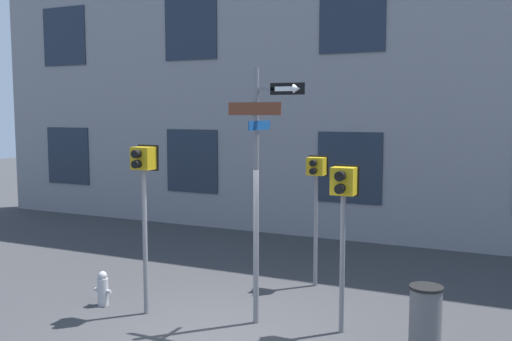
% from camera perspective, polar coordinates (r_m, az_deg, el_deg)
% --- Properties ---
extents(ground_plane, '(60.00, 60.00, 0.00)m').
position_cam_1_polar(ground_plane, '(9.05, -3.74, -16.28)').
color(ground_plane, '#38383A').
extents(building_facade, '(24.00, 0.63, 11.70)m').
position_cam_1_polar(building_facade, '(15.53, 9.90, 14.85)').
color(building_facade, gray).
rests_on(building_facade, ground_plane).
extents(street_sign_pole, '(1.26, 0.77, 4.10)m').
position_cam_1_polar(street_sign_pole, '(8.97, 0.37, -0.38)').
color(street_sign_pole, slate).
rests_on(street_sign_pole, ground_plane).
extents(pedestrian_signal_left, '(0.41, 0.40, 2.86)m').
position_cam_1_polar(pedestrian_signal_left, '(9.63, -11.17, -1.11)').
color(pedestrian_signal_left, slate).
rests_on(pedestrian_signal_left, ground_plane).
extents(pedestrian_signal_right, '(0.42, 0.40, 2.61)m').
position_cam_1_polar(pedestrian_signal_right, '(8.75, 8.71, -2.92)').
color(pedestrian_signal_right, slate).
rests_on(pedestrian_signal_right, ground_plane).
extents(pedestrian_signal_across, '(0.40, 0.40, 2.56)m').
position_cam_1_polar(pedestrian_signal_across, '(11.08, 6.03, -1.40)').
color(pedestrian_signal_across, slate).
rests_on(pedestrian_signal_across, ground_plane).
extents(fire_hydrant, '(0.35, 0.19, 0.62)m').
position_cam_1_polar(fire_hydrant, '(10.63, -15.06, -11.36)').
color(fire_hydrant, '#A5A5A8').
rests_on(fire_hydrant, ground_plane).
extents(trash_bin, '(0.47, 0.47, 1.02)m').
position_cam_1_polar(trash_bin, '(8.52, 16.57, -14.29)').
color(trash_bin, '#59595B').
rests_on(trash_bin, ground_plane).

